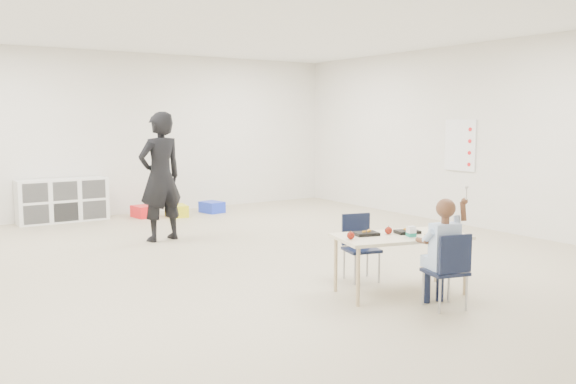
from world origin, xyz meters
TOP-DOWN VIEW (x-y plane):
  - room at (0.00, 0.00)m, footprint 9.00×9.02m
  - table at (0.49, -1.73)m, footprint 1.35×0.91m
  - chair_near at (0.50, -2.28)m, footprint 0.40×0.38m
  - chair_far at (0.48, -1.18)m, footprint 0.40×0.38m
  - child at (0.50, -2.28)m, footprint 0.55×0.55m
  - lunch_tray_near at (0.60, -1.71)m, footprint 0.25×0.21m
  - lunch_tray_far at (0.20, -1.57)m, footprint 0.25×0.21m
  - milk_carton at (0.49, -1.87)m, footprint 0.09×0.09m
  - bread_roll at (0.73, -1.92)m, footprint 0.09×0.09m
  - apple_near at (0.42, -1.64)m, footprint 0.07×0.07m
  - apple_far at (-0.04, -1.64)m, footprint 0.07×0.07m
  - cubby_shelf at (-1.20, 4.28)m, footprint 1.40×0.40m
  - rules_poster at (3.98, 0.60)m, footprint 0.02×0.60m
  - adult at (-0.45, 1.95)m, footprint 0.71×0.53m
  - bin_red at (0.05, 3.98)m, footprint 0.36×0.44m
  - bin_yellow at (0.54, 3.73)m, footprint 0.37×0.45m
  - bin_blue at (1.25, 3.82)m, footprint 0.38×0.45m

SIDE VIEW (x-z plane):
  - bin_blue at x=1.25m, z-range 0.00..0.19m
  - bin_red at x=0.05m, z-range 0.00..0.20m
  - bin_yellow at x=0.54m, z-range 0.00..0.20m
  - table at x=0.49m, z-range 0.00..0.57m
  - chair_near at x=0.50m, z-range 0.00..0.68m
  - chair_far at x=0.48m, z-range 0.00..0.68m
  - cubby_shelf at x=-1.20m, z-range 0.00..0.70m
  - child at x=0.50m, z-range 0.00..1.07m
  - lunch_tray_near at x=0.60m, z-range 0.57..0.60m
  - lunch_tray_far at x=0.20m, z-range 0.57..0.60m
  - bread_roll at x=0.73m, z-range 0.57..0.64m
  - apple_near at x=0.42m, z-range 0.57..0.64m
  - apple_far at x=-0.04m, z-range 0.57..0.64m
  - milk_carton at x=0.49m, z-range 0.57..0.67m
  - adult at x=-0.45m, z-range 0.00..1.76m
  - rules_poster at x=3.98m, z-range 0.85..1.65m
  - room at x=0.00m, z-range 0.00..2.80m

